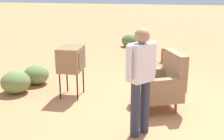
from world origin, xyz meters
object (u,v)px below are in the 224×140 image
object	(u,v)px
side_table	(160,69)
person_standing	(141,76)
tv_on_stand	(71,59)
soda_can_red	(168,63)
armchair	(162,83)
flower_vase	(150,58)
bottle_tall_amber	(163,55)
bottle_short_clear	(168,62)

from	to	relation	value
side_table	person_standing	world-z (taller)	person_standing
tv_on_stand	soda_can_red	distance (m)	2.00
armchair	side_table	size ratio (longest dim) A/B	1.79
tv_on_stand	flower_vase	bearing A→B (deg)	112.65
tv_on_stand	bottle_tall_amber	bearing A→B (deg)	116.18
armchair	tv_on_stand	xyz separation A→B (m)	(-0.24, -1.83, 0.28)
tv_on_stand	armchair	bearing A→B (deg)	82.54
flower_vase	person_standing	bearing A→B (deg)	0.60
armchair	side_table	xyz separation A→B (m)	(-0.89, -0.08, 0.01)
person_standing	soda_can_red	world-z (taller)	person_standing
side_table	bottle_tall_amber	bearing A→B (deg)	173.03
tv_on_stand	person_standing	distance (m)	2.02
armchair	bottle_tall_amber	world-z (taller)	armchair
bottle_tall_amber	person_standing	bearing A→B (deg)	-6.01
person_standing	soda_can_red	size ratio (longest dim) A/B	13.44
flower_vase	tv_on_stand	bearing A→B (deg)	-67.35
person_standing	soda_can_red	xyz separation A→B (m)	(-1.89, 0.35, -0.29)
armchair	bottle_tall_amber	xyz separation A→B (m)	(-1.11, -0.06, 0.24)
soda_can_red	armchair	bearing A→B (deg)	-4.68
side_table	bottle_short_clear	distance (m)	0.28
bottle_short_clear	flower_vase	xyz separation A→B (m)	(-0.12, -0.37, 0.05)
armchair	bottle_short_clear	world-z (taller)	armchair
armchair	flower_vase	world-z (taller)	armchair
tv_on_stand	person_standing	xyz separation A→B (m)	(1.29, 1.55, 0.16)
tv_on_stand	soda_can_red	xyz separation A→B (m)	(-0.60, 1.90, -0.13)
person_standing	bottle_short_clear	size ratio (longest dim) A/B	8.20
tv_on_stand	person_standing	world-z (taller)	person_standing
bottle_tall_amber	bottle_short_clear	bearing A→B (deg)	19.24
armchair	soda_can_red	distance (m)	0.86
bottle_tall_amber	bottle_short_clear	distance (m)	0.38
person_standing	armchair	bearing A→B (deg)	164.84
person_standing	bottle_tall_amber	distance (m)	2.19
person_standing	bottle_tall_amber	size ratio (longest dim) A/B	5.47
armchair	flower_vase	size ratio (longest dim) A/B	4.00
side_table	bottle_short_clear	size ratio (longest dim) A/B	2.95
bottle_tall_amber	flower_vase	bearing A→B (deg)	-46.50
soda_can_red	bottle_short_clear	xyz separation A→B (m)	(0.09, -0.00, 0.04)
armchair	person_standing	distance (m)	1.18
bottle_tall_amber	armchair	bearing A→B (deg)	2.95
armchair	bottle_short_clear	bearing A→B (deg)	174.85
soda_can_red	flower_vase	bearing A→B (deg)	-95.69
flower_vase	bottle_tall_amber	bearing A→B (deg)	133.50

